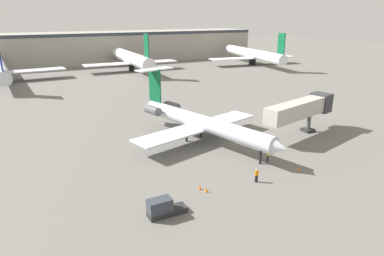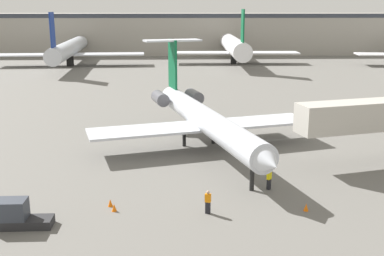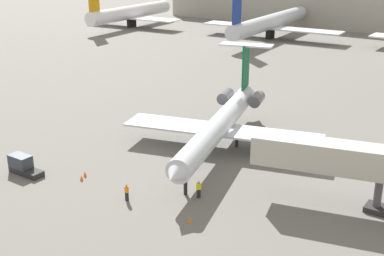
{
  "view_description": "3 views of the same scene",
  "coord_description": "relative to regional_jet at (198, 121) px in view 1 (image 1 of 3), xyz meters",
  "views": [
    {
      "loc": [
        -24.39,
        -44.95,
        19.25
      ],
      "look_at": [
        -2.67,
        -2.56,
        3.43
      ],
      "focal_mm": 32.17,
      "sensor_mm": 36.0,
      "label": 1
    },
    {
      "loc": [
        -2.67,
        -45.11,
        13.94
      ],
      "look_at": [
        -1.15,
        -3.67,
        3.16
      ],
      "focal_mm": 43.41,
      "sensor_mm": 36.0,
      "label": 2
    },
    {
      "loc": [
        27.84,
        -45.52,
        22.05
      ],
      "look_at": [
        -1.57,
        -3.13,
        3.28
      ],
      "focal_mm": 46.63,
      "sensor_mm": 36.0,
      "label": 3
    }
  ],
  "objects": [
    {
      "name": "parked_airliner_centre",
      "position": [
        12.4,
        73.09,
        1.13
      ],
      "size": [
        33.09,
        39.32,
        13.67
      ],
      "color": "white",
      "rests_on": "ground_plane"
    },
    {
      "name": "traffic_cone_mid",
      "position": [
        6.53,
        -15.78,
        -3.02
      ],
      "size": [
        0.36,
        0.36,
        0.55
      ],
      "color": "orange",
      "rests_on": "ground_plane"
    },
    {
      "name": "traffic_cone_far",
      "position": [
        -7.43,
        -14.51,
        -3.02
      ],
      "size": [
        0.36,
        0.36,
        0.55
      ],
      "color": "orange",
      "rests_on": "ground_plane"
    },
    {
      "name": "baggage_tug_lead",
      "position": [
        -13.25,
        -17.55,
        -2.46
      ],
      "size": [
        4.01,
        1.43,
        1.9
      ],
      "color": "#262628",
      "rests_on": "ground_plane"
    },
    {
      "name": "ground_crew_loader",
      "position": [
        -0.45,
        -15.93,
        -2.44
      ],
      "size": [
        0.47,
        0.4,
        1.69
      ],
      "color": "black",
      "rests_on": "ground_plane"
    },
    {
      "name": "jet_bridge",
      "position": [
        16.76,
        -5.36,
        1.22
      ],
      "size": [
        16.06,
        6.7,
        6.21
      ],
      "color": "#B7B2A8",
      "rests_on": "ground_plane"
    },
    {
      "name": "traffic_cone_near",
      "position": [
        -7.04,
        -15.35,
        -3.02
      ],
      "size": [
        0.36,
        0.36,
        0.55
      ],
      "color": "orange",
      "rests_on": "ground_plane"
    },
    {
      "name": "terminal_building",
      "position": [
        0.01,
        101.8,
        2.86
      ],
      "size": [
        152.75,
        18.77,
        12.27
      ],
      "color": "#9E998E",
      "rests_on": "ground_plane"
    },
    {
      "name": "parked_airliner_west_mid",
      "position": [
        -28.51,
        69.88,
        0.85
      ],
      "size": [
        36.68,
        43.46,
        13.11
      ],
      "color": "silver",
      "rests_on": "ground_plane"
    },
    {
      "name": "parked_airliner_east_mid",
      "position": [
        59.97,
        66.11,
        0.87
      ],
      "size": [
        35.91,
        42.31,
        13.16
      ],
      "color": "white",
      "rests_on": "ground_plane"
    },
    {
      "name": "ground_crew_marshaller",
      "position": [
        4.67,
        -11.68,
        -2.44
      ],
      "size": [
        0.46,
        0.47,
        1.69
      ],
      "color": "black",
      "rests_on": "ground_plane"
    },
    {
      "name": "ground_plane",
      "position": [
        0.01,
        -0.67,
        -3.35
      ],
      "size": [
        400.0,
        400.0,
        0.1
      ],
      "primitive_type": "cube",
      "color": "#66635E"
    },
    {
      "name": "regional_jet",
      "position": [
        0.0,
        0.0,
        0.0
      ],
      "size": [
        23.25,
        29.87,
        10.25
      ],
      "color": "silver",
      "rests_on": "ground_plane"
    }
  ]
}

